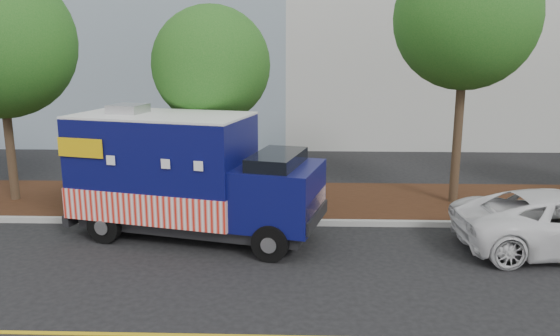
{
  "coord_description": "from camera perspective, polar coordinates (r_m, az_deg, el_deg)",
  "views": [
    {
      "loc": [
        2.55,
        -12.72,
        4.78
      ],
      "look_at": [
        2.12,
        0.6,
        1.77
      ],
      "focal_mm": 35.0,
      "sensor_mm": 36.0,
      "label": 1
    }
  ],
  "objects": [
    {
      "name": "tree_c",
      "position": [
        16.74,
        18.87,
        14.6
      ],
      "size": [
        4.07,
        4.07,
        7.57
      ],
      "color": "#38281C",
      "rests_on": "ground"
    },
    {
      "name": "tree_b",
      "position": [
        15.82,
        -7.19,
        10.59
      ],
      "size": [
        3.35,
        3.35,
        5.91
      ],
      "color": "#38281C",
      "rests_on": "ground"
    },
    {
      "name": "ground",
      "position": [
        13.83,
        -8.96,
        -7.65
      ],
      "size": [
        120.0,
        120.0,
        0.0
      ],
      "primitive_type": "plane",
      "color": "black",
      "rests_on": "ground"
    },
    {
      "name": "sign_post",
      "position": [
        15.14,
        -11.86,
        -1.22
      ],
      "size": [
        0.06,
        0.06,
        2.4
      ],
      "primitive_type": "cube",
      "color": "#473828",
      "rests_on": "ground"
    },
    {
      "name": "curb",
      "position": [
        15.1,
        -7.98,
        -5.55
      ],
      "size": [
        120.0,
        0.18,
        0.15
      ],
      "primitive_type": "cube",
      "color": "#9E9E99",
      "rests_on": "ground"
    },
    {
      "name": "food_truck",
      "position": [
        13.93,
        -10.01,
        -1.07
      ],
      "size": [
        6.65,
        3.76,
        3.32
      ],
      "rotation": [
        0.0,
        0.0,
        -0.25
      ],
      "color": "black",
      "rests_on": "ground"
    },
    {
      "name": "centerline_near",
      "position": [
        9.89,
        -13.92,
        -16.54
      ],
      "size": [
        120.0,
        0.1,
        0.01
      ],
      "primitive_type": "cube",
      "color": "gold",
      "rests_on": "ground"
    },
    {
      "name": "mulch_strip",
      "position": [
        17.08,
        -6.8,
        -3.35
      ],
      "size": [
        120.0,
        4.0,
        0.15
      ],
      "primitive_type": "cube",
      "color": "black",
      "rests_on": "ground"
    }
  ]
}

